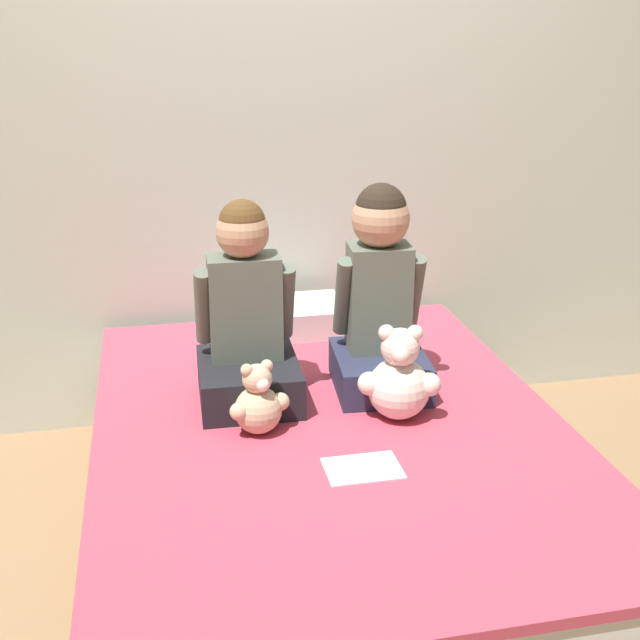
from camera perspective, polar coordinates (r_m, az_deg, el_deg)
ground_plane at (r=2.75m, az=0.65°, el=-15.80°), size 14.00×14.00×0.00m
wall_behind_bed at (r=3.27m, az=-3.41°, el=13.89°), size 8.00×0.06×2.50m
bed at (r=2.62m, az=0.67°, el=-11.73°), size 1.45×1.93×0.47m
child_on_left at (r=2.56m, az=-5.27°, el=-0.20°), size 0.33×0.36×0.65m
child_on_right at (r=2.63m, az=4.26°, el=1.47°), size 0.33×0.37×0.68m
teddy_bear_held_by_left_child at (r=2.40m, az=-4.42°, el=-5.91°), size 0.18×0.14×0.23m
teddy_bear_held_by_right_child at (r=2.48m, az=5.64°, el=-4.22°), size 0.25×0.19×0.31m
pillow_at_headboard at (r=3.19m, az=-2.40°, el=0.19°), size 0.45×0.30×0.11m
sign_card at (r=2.25m, az=3.06°, el=-10.48°), size 0.21×0.15×0.00m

